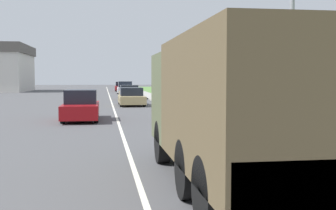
# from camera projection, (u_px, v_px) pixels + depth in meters

# --- Properties ---
(ground_plane) EXTENTS (180.00, 180.00, 0.00)m
(ground_plane) POSITION_uv_depth(u_px,v_px,m) (111.00, 101.00, 37.96)
(ground_plane) COLOR #4C4C4F
(lane_centre_stripe) EXTENTS (0.12, 120.00, 0.00)m
(lane_centre_stripe) POSITION_uv_depth(u_px,v_px,m) (111.00, 101.00, 37.96)
(lane_centre_stripe) COLOR silver
(lane_centre_stripe) RESTS_ON ground
(sidewalk_right) EXTENTS (1.80, 120.00, 0.12)m
(sidewalk_right) POSITION_uv_depth(u_px,v_px,m) (161.00, 100.00, 38.64)
(sidewalk_right) COLOR #9E9B93
(sidewalk_right) RESTS_ON ground
(grass_strip_right) EXTENTS (7.00, 120.00, 0.02)m
(grass_strip_right) POSITION_uv_depth(u_px,v_px,m) (207.00, 100.00, 39.31)
(grass_strip_right) COLOR #56843D
(grass_strip_right) RESTS_ON ground
(military_truck) EXTENTS (2.47, 7.00, 2.83)m
(military_truck) POSITION_uv_depth(u_px,v_px,m) (237.00, 103.00, 8.03)
(military_truck) COLOR #545B3D
(military_truck) RESTS_ON ground
(car_nearest_ahead) EXTENTS (1.72, 4.51, 1.51)m
(car_nearest_ahead) POSITION_uv_depth(u_px,v_px,m) (81.00, 106.00, 20.86)
(car_nearest_ahead) COLOR maroon
(car_nearest_ahead) RESTS_ON ground
(car_second_ahead) EXTENTS (1.88, 4.69, 1.36)m
(car_second_ahead) POSITION_uv_depth(u_px,v_px,m) (131.00, 97.00, 32.05)
(car_second_ahead) COLOR tan
(car_second_ahead) RESTS_ON ground
(car_third_ahead) EXTENTS (1.88, 4.28, 1.39)m
(car_third_ahead) POSITION_uv_depth(u_px,v_px,m) (129.00, 93.00, 41.15)
(car_third_ahead) COLOR tan
(car_third_ahead) RESTS_ON ground
(car_fourth_ahead) EXTENTS (1.92, 4.82, 1.63)m
(car_fourth_ahead) POSITION_uv_depth(u_px,v_px,m) (125.00, 88.00, 54.42)
(car_fourth_ahead) COLOR silver
(car_fourth_ahead) RESTS_ON ground
(car_farthest_ahead) EXTENTS (1.82, 4.48, 1.48)m
(car_farthest_ahead) POSITION_uv_depth(u_px,v_px,m) (121.00, 87.00, 66.23)
(car_farthest_ahead) COLOR maroon
(car_farthest_ahead) RESTS_ON ground
(lamp_post) EXTENTS (1.69, 0.24, 6.98)m
(lamp_post) POSITION_uv_depth(u_px,v_px,m) (285.00, 2.00, 12.13)
(lamp_post) COLOR gray
(lamp_post) RESTS_ON sidewalk_right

